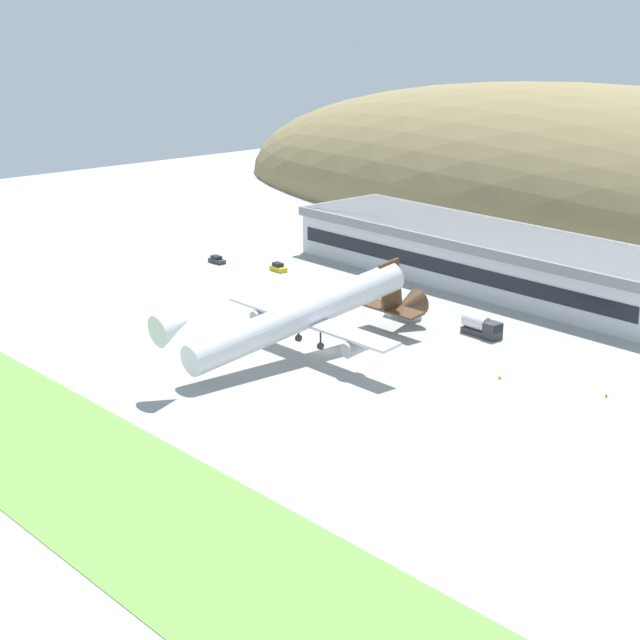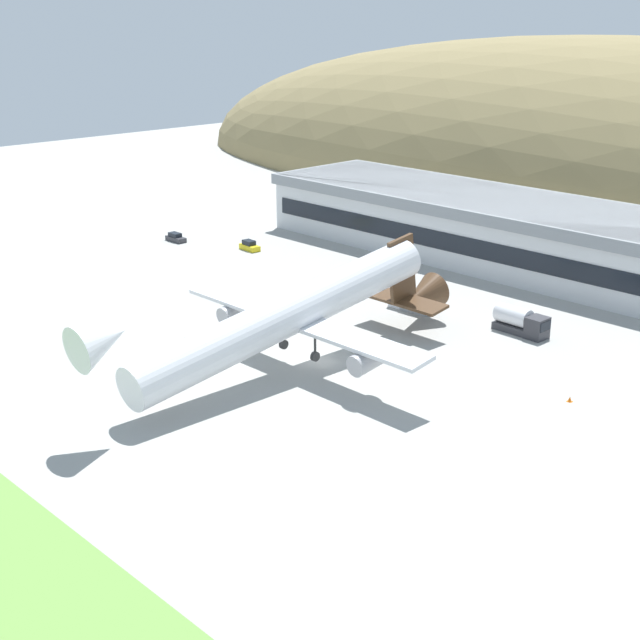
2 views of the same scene
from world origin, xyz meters
name	(u,v)px [view 1 (image 1 of 2)]	position (x,y,z in m)	size (l,w,h in m)	color
ground_plane	(326,351)	(0.00, 0.00, 0.00)	(364.55, 364.55, 0.00)	#9E9E99
grass_strip_foreground	(29,435)	(0.00, -49.43, 0.04)	(328.10, 23.22, 0.08)	#669342
hill_backdrop	(608,226)	(-25.45, 111.67, 0.00)	(253.64, 78.68, 65.29)	olive
terminal_building	(487,253)	(-10.71, 50.19, 5.60)	(84.09, 22.32, 9.89)	silver
cargo_airplane	(304,316)	(-0.55, -3.83, 6.37)	(35.47, 51.37, 11.35)	silver
service_car_0	(217,260)	(-56.77, 20.51, 0.61)	(4.04, 1.65, 1.47)	#333338
service_car_1	(278,268)	(-43.44, 25.85, 0.67)	(3.98, 1.94, 1.62)	gold
fuel_truck	(481,326)	(10.46, 24.05, 1.54)	(7.10, 2.54, 3.25)	#333338
box_truck	(403,310)	(-4.69, 21.65, 1.39)	(6.49, 2.83, 2.88)	silver
traffic_cone_0	(606,395)	(39.73, 15.94, 0.28)	(0.52, 0.52, 0.58)	orange
traffic_cone_1	(500,377)	(25.50, 10.60, 0.28)	(0.52, 0.52, 0.58)	orange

